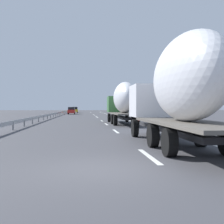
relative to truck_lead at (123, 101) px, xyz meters
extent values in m
plane|color=#424247|center=(18.51, 3.60, -2.45)|extent=(260.00, 260.00, 0.00)
cube|color=white|center=(-19.49, 1.80, -2.45)|extent=(3.20, 0.20, 0.01)
cube|color=white|center=(-8.93, 1.80, -2.45)|extent=(3.20, 0.20, 0.01)
cube|color=white|center=(-0.16, 1.80, -2.45)|extent=(3.20, 0.20, 0.01)
cube|color=white|center=(7.30, 1.80, -2.45)|extent=(3.20, 0.20, 0.01)
cube|color=white|center=(19.62, 1.80, -2.45)|extent=(3.20, 0.20, 0.01)
cube|color=white|center=(23.85, 1.80, -2.45)|extent=(3.20, 0.20, 0.01)
cube|color=white|center=(32.12, 1.80, -2.45)|extent=(3.20, 0.20, 0.01)
cube|color=white|center=(39.27, 1.80, -2.45)|extent=(3.20, 0.20, 0.01)
cube|color=white|center=(65.26, 1.80, -2.45)|extent=(3.20, 0.20, 0.01)
cube|color=white|center=(68.06, 1.80, -2.45)|extent=(3.20, 0.20, 0.01)
cube|color=white|center=(23.51, -1.90, -2.45)|extent=(110.00, 0.20, 0.01)
cube|color=#387038|center=(4.43, 0.00, -0.30)|extent=(2.40, 2.50, 1.90)
cube|color=black|center=(5.53, 0.00, 0.20)|extent=(0.08, 2.12, 0.80)
cube|color=#262628|center=(1.63, 0.00, -1.78)|extent=(10.31, 0.70, 0.24)
cube|color=#59544C|center=(-1.17, 0.00, -1.31)|extent=(8.81, 2.50, 0.12)
ellipsoid|color=white|center=(-1.14, 0.00, 0.31)|extent=(6.61, 2.20, 3.13)
cube|color=red|center=(-5.55, -0.69, -1.55)|extent=(0.04, 0.56, 0.56)
cylinder|color=black|center=(4.43, 1.10, -1.93)|extent=(1.04, 0.30, 1.04)
cylinder|color=black|center=(4.43, -1.10, -1.93)|extent=(1.04, 0.30, 1.04)
cylinder|color=black|center=(0.03, 1.10, -1.93)|extent=(1.04, 0.35, 1.04)
cylinder|color=black|center=(0.03, -1.10, -1.93)|extent=(1.04, 0.35, 1.04)
cylinder|color=black|center=(-2.37, 1.10, -1.93)|extent=(1.04, 0.35, 1.04)
cylinder|color=black|center=(-2.37, -1.10, -1.93)|extent=(1.04, 0.35, 1.04)
cube|color=silver|center=(-12.88, 0.00, -0.30)|extent=(2.40, 2.50, 1.90)
cube|color=black|center=(-11.78, 0.00, 0.20)|extent=(0.08, 2.12, 0.80)
cube|color=#262628|center=(-15.68, 0.00, -1.78)|extent=(10.30, 0.70, 0.24)
cube|color=#59544C|center=(-18.48, 0.00, -1.31)|extent=(8.80, 2.50, 0.12)
ellipsoid|color=white|center=(-18.44, 0.00, 0.51)|extent=(6.55, 2.20, 3.52)
cylinder|color=black|center=(-12.88, 1.10, -1.93)|extent=(1.04, 0.30, 1.04)
cylinder|color=black|center=(-12.88, -1.10, -1.93)|extent=(1.04, 0.30, 1.04)
cylinder|color=black|center=(-17.28, 1.10, -1.93)|extent=(1.04, 0.35, 1.04)
cylinder|color=black|center=(-17.28, -1.10, -1.93)|extent=(1.04, 0.35, 1.04)
cylinder|color=black|center=(-19.68, 1.10, -1.93)|extent=(1.04, 0.35, 1.04)
cube|color=red|center=(43.29, 7.33, -1.71)|extent=(4.61, 1.80, 0.84)
cube|color=black|center=(42.94, 7.33, -0.95)|extent=(2.54, 1.58, 0.68)
cylinder|color=black|center=(44.72, 8.13, -2.13)|extent=(0.64, 0.22, 0.64)
cylinder|color=black|center=(44.72, 6.53, -2.13)|extent=(0.64, 0.22, 0.64)
cylinder|color=black|center=(41.86, 8.13, -2.13)|extent=(0.64, 0.22, 0.64)
cylinder|color=black|center=(41.86, 6.53, -2.13)|extent=(0.64, 0.22, 0.64)
cube|color=gold|center=(59.86, 6.92, -1.71)|extent=(4.08, 1.73, 0.84)
cube|color=black|center=(59.55, 6.92, -0.91)|extent=(2.25, 1.52, 0.76)
cylinder|color=black|center=(61.12, 7.69, -2.13)|extent=(0.64, 0.22, 0.64)
cylinder|color=black|center=(61.12, 6.15, -2.13)|extent=(0.64, 0.22, 0.64)
cylinder|color=black|center=(58.59, 7.69, -2.13)|extent=(0.64, 0.22, 0.64)
cylinder|color=black|center=(58.59, 6.15, -2.13)|extent=(0.64, 0.22, 0.64)
cylinder|color=gray|center=(25.63, -3.10, -1.20)|extent=(0.10, 0.10, 2.50)
cube|color=#2D569E|center=(25.63, -3.10, 0.40)|extent=(0.06, 0.90, 0.70)
cylinder|color=#472D19|center=(30.10, -7.50, -1.72)|extent=(0.35, 0.35, 1.46)
cone|color=#286B2D|center=(30.10, -7.50, 1.53)|extent=(2.69, 2.69, 5.04)
cylinder|color=#472D19|center=(44.01, -8.54, -1.67)|extent=(0.37, 0.37, 1.57)
cone|color=#1E5B23|center=(44.01, -8.54, 1.24)|extent=(2.51, 2.51, 4.26)
cylinder|color=#472D19|center=(56.67, -6.45, -1.66)|extent=(0.33, 0.33, 1.60)
cone|color=#286B2D|center=(56.67, -6.45, 1.87)|extent=(3.47, 3.47, 5.46)
cylinder|color=#472D19|center=(26.09, -8.31, -1.80)|extent=(0.39, 0.39, 1.31)
cone|color=#286B2D|center=(26.09, -8.31, 0.91)|extent=(2.43, 2.43, 4.12)
cube|color=#9EA0A5|center=(21.51, 9.60, -1.85)|extent=(94.00, 0.06, 0.32)
cube|color=slate|center=(-7.10, 9.60, -2.15)|extent=(0.10, 0.10, 0.60)
cube|color=slate|center=(-3.02, 9.60, -2.15)|extent=(0.10, 0.10, 0.60)
cube|color=slate|center=(1.07, 9.60, -2.15)|extent=(0.10, 0.10, 0.60)
cube|color=slate|center=(5.16, 9.60, -2.15)|extent=(0.10, 0.10, 0.60)
cube|color=slate|center=(9.24, 9.60, -2.15)|extent=(0.10, 0.10, 0.60)
cube|color=slate|center=(13.33, 9.60, -2.15)|extent=(0.10, 0.10, 0.60)
cube|color=slate|center=(17.42, 9.60, -2.15)|extent=(0.10, 0.10, 0.60)
cube|color=slate|center=(21.51, 9.60, -2.15)|extent=(0.10, 0.10, 0.60)
cube|color=slate|center=(25.59, 9.60, -2.15)|extent=(0.10, 0.10, 0.60)
cube|color=slate|center=(29.68, 9.60, -2.15)|extent=(0.10, 0.10, 0.60)
cube|color=slate|center=(33.77, 9.60, -2.15)|extent=(0.10, 0.10, 0.60)
cube|color=slate|center=(37.85, 9.60, -2.15)|extent=(0.10, 0.10, 0.60)
cube|color=slate|center=(41.94, 9.60, -2.15)|extent=(0.10, 0.10, 0.60)
cube|color=slate|center=(46.03, 9.60, -2.15)|extent=(0.10, 0.10, 0.60)
cube|color=slate|center=(50.11, 9.60, -2.15)|extent=(0.10, 0.10, 0.60)
cube|color=slate|center=(54.20, 9.60, -2.15)|extent=(0.10, 0.10, 0.60)
cube|color=slate|center=(58.29, 9.60, -2.15)|extent=(0.10, 0.10, 0.60)
cube|color=slate|center=(62.38, 9.60, -2.15)|extent=(0.10, 0.10, 0.60)
cube|color=slate|center=(66.46, 9.60, -2.15)|extent=(0.10, 0.10, 0.60)
camera|label=1|loc=(-29.38, 4.13, -0.69)|focal=44.90mm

